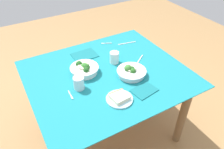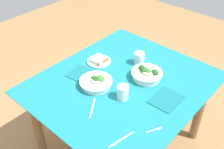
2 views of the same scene
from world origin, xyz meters
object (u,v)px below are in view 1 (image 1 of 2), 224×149
broccoli_bowl_near (84,69)px  napkin_folded_lower (85,55)px  broccoli_bowl_far (131,72)px  table_knife_right (127,43)px  water_glass_side (114,57)px  napkin_folded_upper (144,90)px  fork_by_far_bowl (106,43)px  bread_side_plate (119,98)px  fork_by_near_bowl (71,95)px  table_knife_left (139,60)px  water_glass_center (79,83)px

broccoli_bowl_near → napkin_folded_lower: broccoli_bowl_near is taller
broccoli_bowl_far → table_knife_right: broccoli_bowl_far is taller
broccoli_bowl_near → napkin_folded_lower: 0.26m
water_glass_side → napkin_folded_upper: (-0.01, 0.42, -0.05)m
broccoli_bowl_near → fork_by_far_bowl: size_ratio=2.33×
broccoli_bowl_far → fork_by_far_bowl: size_ratio=2.37×
bread_side_plate → napkin_folded_upper: bread_side_plate is taller
fork_by_far_bowl → bread_side_plate: bearing=94.6°
napkin_folded_upper → broccoli_bowl_near: bearing=-55.0°
fork_by_near_bowl → napkin_folded_upper: size_ratio=0.54×
fork_by_far_bowl → table_knife_left: bearing=131.8°
water_glass_center → fork_by_near_bowl: (0.09, 0.04, -0.05)m
broccoli_bowl_far → broccoli_bowl_near: bearing=-34.5°
bread_side_plate → water_glass_side: 0.46m
bread_side_plate → water_glass_side: bearing=-115.8°
broccoli_bowl_far → water_glass_side: bearing=-83.2°
water_glass_side → fork_by_far_bowl: 0.34m
water_glass_center → napkin_folded_lower: water_glass_center is taller
table_knife_left → table_knife_right: bearing=42.2°
fork_by_far_bowl → napkin_folded_upper: size_ratio=0.55×
water_glass_side → fork_by_near_bowl: bearing=23.2°
napkin_folded_lower → fork_by_far_bowl: bearing=-161.0°
bread_side_plate → table_knife_left: bearing=-140.6°
fork_by_near_bowl → table_knife_right: size_ratio=0.53×
bread_side_plate → napkin_folded_upper: bearing=176.7°
fork_by_far_bowl → water_glass_side: bearing=100.4°
table_knife_right → napkin_folded_upper: (0.27, 0.65, 0.00)m
table_knife_right → bread_side_plate: bearing=-116.0°
water_glass_center → table_knife_left: (-0.60, -0.08, -0.05)m
water_glass_side → fork_by_near_bowl: size_ratio=1.03×
water_glass_center → table_knife_left: bearing=-172.4°
napkin_folded_upper → fork_by_far_bowl: bearing=-96.4°
broccoli_bowl_near → bread_side_plate: (-0.08, 0.40, -0.02)m
water_glass_side → table_knife_right: bearing=-140.9°
water_glass_center → napkin_folded_lower: size_ratio=0.46×
fork_by_near_bowl → table_knife_left: (-0.68, -0.12, -0.00)m
broccoli_bowl_near → water_glass_side: bearing=-178.3°
fork_by_far_bowl → fork_by_near_bowl: (0.57, 0.53, 0.00)m
broccoli_bowl_far → bread_side_plate: (0.23, 0.19, -0.02)m
table_knife_right → fork_by_near_bowl: bearing=-139.7°
broccoli_bowl_far → table_knife_right: size_ratio=1.28×
bread_side_plate → fork_by_near_bowl: size_ratio=1.98×
napkin_folded_upper → napkin_folded_lower: bearing=-74.0°
broccoli_bowl_near → fork_by_far_bowl: 0.50m
broccoli_bowl_far → table_knife_right: bearing=-119.1°
bread_side_plate → fork_by_far_bowl: (-0.29, -0.73, -0.01)m
water_glass_center → water_glass_side: (-0.39, -0.16, 0.00)m
broccoli_bowl_far → water_glass_center: (0.42, -0.06, 0.02)m
table_knife_left → napkin_folded_upper: size_ratio=1.04×
broccoli_bowl_near → table_knife_left: size_ratio=1.24×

